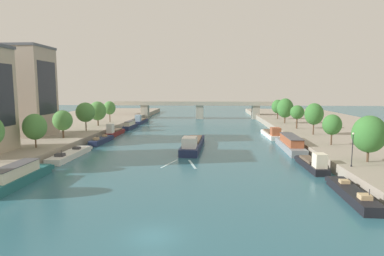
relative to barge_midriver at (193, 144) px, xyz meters
name	(u,v)px	position (x,y,z in m)	size (l,w,h in m)	color
ground_plane	(153,237)	(-1.01, -38.29, -1.00)	(400.00, 400.00, 0.00)	#2D6070
quay_left	(38,132)	(-40.88, 16.71, -0.17)	(36.00, 170.00, 1.65)	gray
quay_right	(357,134)	(38.86, 16.71, -0.17)	(36.00, 170.00, 1.65)	gray
barge_midriver	(193,144)	(0.00, 0.00, 0.00)	(4.17, 19.57, 3.22)	#1E284C
wake_behind_barge	(181,164)	(-1.15, -12.92, -0.98)	(5.59, 6.02, 0.03)	#A0CCD6
moored_boat_left_end	(18,176)	(-20.41, -25.16, 0.11)	(2.59, 12.98, 2.65)	#23666B
moored_boat_left_midway	(70,154)	(-20.85, -9.16, -0.48)	(2.86, 13.49, 2.08)	silver
moored_boat_left_second	(102,140)	(-20.50, 5.83, -0.40)	(2.29, 10.84, 2.21)	#1E284C
moored_boat_left_upstream	(114,132)	(-20.93, 16.80, -0.04)	(2.18, 10.99, 3.34)	maroon
moored_boat_left_near	(130,125)	(-20.40, 30.98, -0.01)	(2.17, 11.49, 2.37)	#1E284C
moored_boat_left_far	(141,121)	(-20.60, 45.85, -0.09)	(2.50, 12.93, 3.17)	#1E284C
moored_boat_right_second	(351,193)	(19.06, -27.74, -0.45)	(2.42, 11.85, 2.13)	black
moored_boat_right_near	(312,163)	(18.73, -14.96, -0.14)	(2.37, 10.64, 2.94)	black
moored_boat_right_end	(290,144)	(19.02, -0.01, 0.21)	(3.22, 16.77, 2.88)	gray
moored_boat_right_upstream	(272,134)	(18.53, 16.81, -0.16)	(3.20, 14.27, 2.83)	silver
tree_left_nearest	(35,127)	(-26.96, -9.19, 4.34)	(4.00, 4.00, 5.96)	brown
tree_left_second	(63,120)	(-27.21, 1.85, 4.34)	(4.02, 4.02, 5.81)	brown
tree_left_distant	(85,112)	(-26.97, 13.54, 5.16)	(4.60, 4.60, 6.90)	brown
tree_left_end_of_row	(98,111)	(-27.77, 24.18, 4.74)	(4.65, 4.65, 6.71)	brown
tree_left_third	(110,108)	(-27.46, 33.77, 4.99)	(3.58, 3.58, 6.39)	brown
tree_right_midway	(369,134)	(25.73, -16.86, 4.61)	(4.55, 4.55, 6.57)	brown
tree_right_end_of_row	(332,125)	(25.61, -3.20, 4.39)	(3.39, 3.39, 5.62)	brown
tree_right_by_lamp	(314,114)	(26.44, 10.06, 5.28)	(4.08, 4.08, 7.03)	brown
tree_right_far	(297,112)	(25.58, 20.95, 4.86)	(3.50, 3.50, 5.99)	brown
tree_right_second	(285,108)	(25.41, 33.89, 5.12)	(4.74, 4.74, 7.34)	brown
tree_right_distant	(278,107)	(25.96, 47.22, 4.81)	(4.11, 4.11, 6.49)	brown
lamppost_right_bank	(352,148)	(22.27, -19.87, 3.16)	(0.28, 0.28, 4.56)	black
building_left_middle	(23,91)	(-37.33, 5.25, 10.35)	(11.35, 9.76, 19.37)	#A89989
bridge_far	(200,108)	(-1.01, 64.16, 3.39)	(67.74, 4.40, 6.76)	#ADA899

